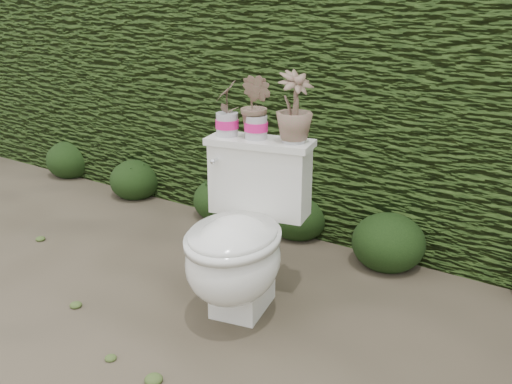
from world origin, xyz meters
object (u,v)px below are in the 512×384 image
Objects in this scene: toilet at (241,241)px; potted_plant_center at (256,108)px; potted_plant_right at (294,109)px; potted_plant_left at (227,110)px.

toilet is 2.71× the size of potted_plant_center.
potted_plant_center is 0.18m from potted_plant_right.
potted_plant_right is (0.32, 0.07, 0.03)m from potted_plant_left.
potted_plant_left is at bearing 124.80° from toilet.
potted_plant_left is 0.33m from potted_plant_right.
potted_plant_right is (0.11, 0.27, 0.57)m from toilet.
potted_plant_left is 0.15m from potted_plant_center.
potted_plant_center reaches higher than toilet.
toilet is at bearing 25.11° from potted_plant_left.
potted_plant_right reaches higher than potted_plant_left.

